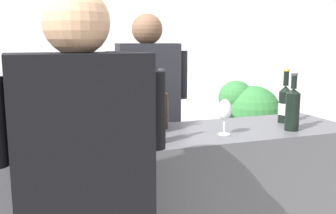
{
  "coord_description": "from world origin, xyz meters",
  "views": [
    {
      "loc": [
        -0.65,
        -1.89,
        1.52
      ],
      "look_at": [
        0.02,
        0.0,
        1.17
      ],
      "focal_mm": 40.68,
      "sensor_mm": 36.0,
      "label": 1
    }
  ],
  "objects_px": {
    "wine_bottle_2": "(155,121)",
    "potted_shrub": "(249,131)",
    "wine_bottle_0": "(149,111)",
    "wine_bottle_5": "(138,109)",
    "person_server": "(148,140)",
    "wine_bottle_4": "(285,104)",
    "wine_glass": "(225,111)",
    "ice_bucket": "(32,120)",
    "wine_bottle_1": "(293,108)",
    "wine_bottle_3": "(162,106)"
  },
  "relations": [
    {
      "from": "wine_bottle_2",
      "to": "wine_bottle_5",
      "type": "relative_size",
      "value": 0.93
    },
    {
      "from": "wine_bottle_5",
      "to": "person_server",
      "type": "xyz_separation_m",
      "value": [
        0.19,
        0.44,
        -0.31
      ]
    },
    {
      "from": "wine_bottle_3",
      "to": "potted_shrub",
      "type": "distance_m",
      "value": 1.48
    },
    {
      "from": "wine_bottle_1",
      "to": "wine_bottle_3",
      "type": "bearing_deg",
      "value": 156.3
    },
    {
      "from": "wine_bottle_0",
      "to": "person_server",
      "type": "relative_size",
      "value": 0.21
    },
    {
      "from": "wine_bottle_4",
      "to": "wine_glass",
      "type": "distance_m",
      "value": 0.52
    },
    {
      "from": "ice_bucket",
      "to": "wine_bottle_4",
      "type": "bearing_deg",
      "value": 1.32
    },
    {
      "from": "wine_bottle_1",
      "to": "potted_shrub",
      "type": "relative_size",
      "value": 0.27
    },
    {
      "from": "wine_glass",
      "to": "wine_bottle_3",
      "type": "bearing_deg",
      "value": 136.14
    },
    {
      "from": "wine_bottle_2",
      "to": "wine_glass",
      "type": "bearing_deg",
      "value": 6.34
    },
    {
      "from": "wine_bottle_1",
      "to": "potted_shrub",
      "type": "height_order",
      "value": "wine_bottle_1"
    },
    {
      "from": "person_server",
      "to": "wine_bottle_2",
      "type": "bearing_deg",
      "value": -103.96
    },
    {
      "from": "wine_bottle_5",
      "to": "wine_bottle_4",
      "type": "bearing_deg",
      "value": -6.87
    },
    {
      "from": "wine_bottle_5",
      "to": "ice_bucket",
      "type": "xyz_separation_m",
      "value": [
        -0.57,
        -0.14,
        0.0
      ]
    },
    {
      "from": "wine_glass",
      "to": "person_server",
      "type": "bearing_deg",
      "value": 107.29
    },
    {
      "from": "wine_bottle_1",
      "to": "wine_bottle_4",
      "type": "relative_size",
      "value": 0.98
    },
    {
      "from": "wine_bottle_1",
      "to": "ice_bucket",
      "type": "height_order",
      "value": "wine_bottle_1"
    },
    {
      "from": "wine_bottle_0",
      "to": "wine_bottle_5",
      "type": "distance_m",
      "value": 0.12
    },
    {
      "from": "wine_bottle_1",
      "to": "wine_bottle_4",
      "type": "xyz_separation_m",
      "value": [
        0.09,
        0.19,
        -0.01
      ]
    },
    {
      "from": "wine_glass",
      "to": "wine_bottle_0",
      "type": "bearing_deg",
      "value": 158.56
    },
    {
      "from": "wine_bottle_0",
      "to": "wine_bottle_3",
      "type": "distance_m",
      "value": 0.16
    },
    {
      "from": "ice_bucket",
      "to": "person_server",
      "type": "relative_size",
      "value": 0.15
    },
    {
      "from": "wine_bottle_3",
      "to": "potted_shrub",
      "type": "xyz_separation_m",
      "value": [
        1.12,
        0.86,
        -0.43
      ]
    },
    {
      "from": "wine_bottle_5",
      "to": "ice_bucket",
      "type": "relative_size",
      "value": 1.33
    },
    {
      "from": "wine_bottle_3",
      "to": "potted_shrub",
      "type": "relative_size",
      "value": 0.29
    },
    {
      "from": "wine_bottle_0",
      "to": "wine_bottle_1",
      "type": "height_order",
      "value": "wine_bottle_0"
    },
    {
      "from": "wine_bottle_2",
      "to": "wine_bottle_5",
      "type": "bearing_deg",
      "value": 90.0
    },
    {
      "from": "ice_bucket",
      "to": "potted_shrub",
      "type": "xyz_separation_m",
      "value": [
        1.83,
        1.0,
        -0.43
      ]
    },
    {
      "from": "ice_bucket",
      "to": "wine_bottle_0",
      "type": "bearing_deg",
      "value": 2.84
    },
    {
      "from": "wine_bottle_0",
      "to": "wine_glass",
      "type": "xyz_separation_m",
      "value": [
        0.38,
        -0.15,
        0.0
      ]
    },
    {
      "from": "wine_bottle_2",
      "to": "wine_bottle_4",
      "type": "height_order",
      "value": "wine_bottle_4"
    },
    {
      "from": "wine_bottle_3",
      "to": "wine_bottle_4",
      "type": "bearing_deg",
      "value": -7.76
    },
    {
      "from": "potted_shrub",
      "to": "ice_bucket",
      "type": "bearing_deg",
      "value": -151.25
    },
    {
      "from": "wine_bottle_2",
      "to": "ice_bucket",
      "type": "height_order",
      "value": "wine_bottle_2"
    },
    {
      "from": "wine_bottle_0",
      "to": "wine_bottle_5",
      "type": "height_order",
      "value": "wine_bottle_0"
    },
    {
      "from": "wine_bottle_4",
      "to": "person_server",
      "type": "relative_size",
      "value": 0.19
    },
    {
      "from": "wine_bottle_2",
      "to": "potted_shrub",
      "type": "height_order",
      "value": "wine_bottle_2"
    },
    {
      "from": "wine_bottle_1",
      "to": "person_server",
      "type": "height_order",
      "value": "person_server"
    },
    {
      "from": "wine_bottle_0",
      "to": "wine_bottle_5",
      "type": "relative_size",
      "value": 1.1
    },
    {
      "from": "wine_bottle_0",
      "to": "wine_bottle_5",
      "type": "xyz_separation_m",
      "value": [
        -0.03,
        0.11,
        -0.01
      ]
    },
    {
      "from": "wine_glass",
      "to": "person_server",
      "type": "height_order",
      "value": "person_server"
    },
    {
      "from": "wine_bottle_3",
      "to": "wine_glass",
      "type": "distance_m",
      "value": 0.37
    },
    {
      "from": "person_server",
      "to": "ice_bucket",
      "type": "bearing_deg",
      "value": -142.28
    },
    {
      "from": "wine_bottle_4",
      "to": "wine_glass",
      "type": "relative_size",
      "value": 1.72
    },
    {
      "from": "wine_glass",
      "to": "potted_shrub",
      "type": "height_order",
      "value": "wine_glass"
    },
    {
      "from": "wine_bottle_4",
      "to": "wine_bottle_5",
      "type": "height_order",
      "value": "wine_bottle_4"
    },
    {
      "from": "wine_glass",
      "to": "person_server",
      "type": "xyz_separation_m",
      "value": [
        -0.22,
        0.7,
        -0.32
      ]
    },
    {
      "from": "person_server",
      "to": "potted_shrub",
      "type": "xyz_separation_m",
      "value": [
        1.07,
        0.42,
        -0.12
      ]
    },
    {
      "from": "wine_bottle_3",
      "to": "person_server",
      "type": "bearing_deg",
      "value": 83.67
    },
    {
      "from": "wine_bottle_4",
      "to": "person_server",
      "type": "distance_m",
      "value": 0.95
    }
  ]
}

